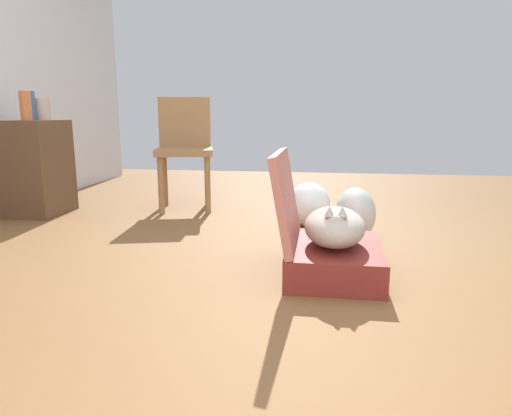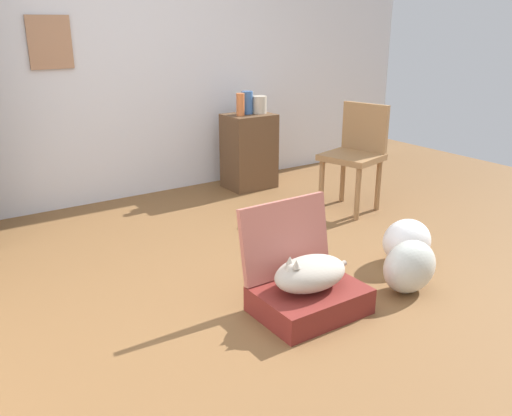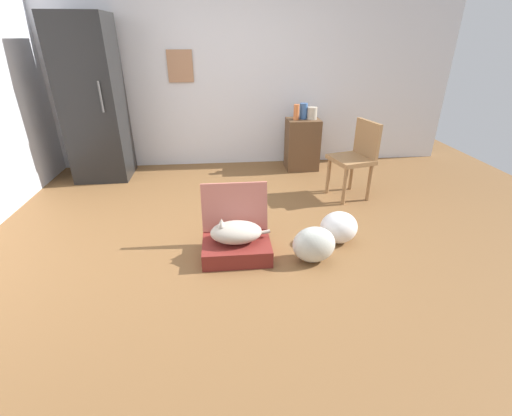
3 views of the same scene
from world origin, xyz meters
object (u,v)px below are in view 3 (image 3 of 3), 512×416
Objects in this scene: refrigerator at (93,101)px; suitcase_base at (237,248)px; side_table at (302,144)px; chair at (356,156)px; vase_short at (312,113)px; cat at (236,232)px; vase_round at (304,111)px; plastic_bag_clear at (339,227)px; plastic_bag_white at (314,245)px; vase_tall at (296,112)px.

suitcase_base is at bearing -51.96° from refrigerator.
chair is (0.39, -1.03, 0.14)m from side_table.
suitcase_base is 2.43m from side_table.
vase_short is at bearing -179.05° from chair.
cat is 2.51m from vase_round.
plastic_bag_clear is at bearing -37.24° from refrigerator.
suitcase_base is at bearing 167.74° from plastic_bag_white.
plastic_bag_clear is 0.49× the size of side_table.
plastic_bag_clear reaches higher than suitcase_base.
side_table is 0.46m from vase_round.
side_table reaches higher than suitcase_base.
vase_short is (2.82, 0.04, -0.20)m from refrigerator.
cat is 2.81m from refrigerator.
vase_round is at bearing 90.00° from side_table.
vase_tall reaches higher than plastic_bag_clear.
cat is at bearing -115.23° from vase_round.
vase_short reaches higher than side_table.
plastic_bag_white is at bearing -99.71° from side_table.
plastic_bag_white is 2.40m from vase_tall.
refrigerator reaches higher than chair.
plastic_bag_white is at bearing -102.42° from vase_short.
vase_round is (-0.11, 0.04, 0.02)m from vase_short.
vase_round is at bearing 80.41° from plastic_bag_white.
suitcase_base is 1.61× the size of plastic_bag_white.
vase_short is at bearing 84.23° from plastic_bag_clear.
refrigerator is (-2.61, 1.99, 0.84)m from plastic_bag_clear.
cat is 1.86m from chair.
chair is (3.10, -0.98, -0.50)m from refrigerator.
plastic_bag_white is 2.45m from vase_short.
vase_tall is at bearing -165.06° from side_table.
vase_round is at bearing 27.94° from vase_tall.
plastic_bag_white is 0.51× the size of side_table.
suitcase_base is at bearing -171.20° from plastic_bag_clear.
refrigerator reaches higher than plastic_bag_clear.
plastic_bag_clear is at bearing 43.17° from plastic_bag_white.
vase_tall is (-0.11, -0.03, 0.45)m from side_table.
vase_round is (0.40, 2.35, 0.65)m from plastic_bag_white.
cat is 0.26× the size of refrigerator.
vase_tall is (0.29, 2.29, 0.65)m from plastic_bag_white.
vase_round is at bearing 64.77° from cat.
plastic_bag_white is 2.36m from side_table.
chair reaches higher than side_table.
vase_tall is 0.98× the size of vase_round.
vase_tall is (0.93, 2.15, 0.57)m from cat.
suitcase_base is 0.66m from plastic_bag_white.
vase_tall reaches higher than plastic_bag_white.
side_table is at bearing -173.59° from chair.
vase_tall is (0.93, 2.15, 0.73)m from suitcase_base.
plastic_bag_clear is 1.68× the size of vase_tall.
cat is 0.73× the size of side_table.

